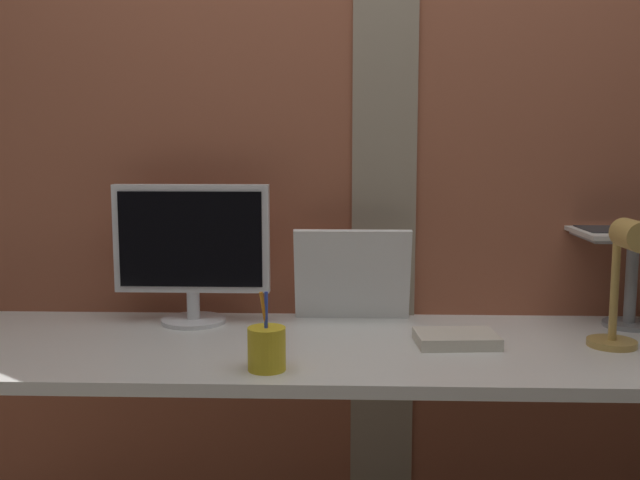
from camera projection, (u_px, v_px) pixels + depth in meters
name	position (u px, v px, depth m)	size (l,w,h in m)	color
brick_wall_back	(370.00, 142.00, 2.12)	(3.16, 0.16, 2.55)	#9E563D
desk	(319.00, 370.00, 1.82)	(2.34, 0.64, 0.77)	white
monitor	(192.00, 246.00, 1.99)	(0.43, 0.18, 0.39)	white
laptop_stand	(632.00, 266.00, 1.96)	(0.28, 0.22, 0.25)	gray
laptop	(626.00, 213.00, 2.01)	(0.30, 0.29, 0.22)	silver
whiteboard_panel	(352.00, 275.00, 2.03)	(0.33, 0.02, 0.27)	white
desk_lamp	(624.00, 271.00, 1.71)	(0.12, 0.20, 0.33)	tan
pen_cup	(267.00, 348.00, 1.59)	(0.08, 0.08, 0.18)	yellow
paper_clutter_stack	(456.00, 339.00, 1.80)	(0.20, 0.14, 0.03)	silver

